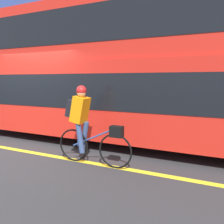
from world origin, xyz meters
TOP-DOWN VIEW (x-y plane):
  - ground_plane at (0.00, 0.00)m, footprint 80.00×80.00m
  - road_center_line at (0.00, 0.01)m, footprint 50.00×0.14m
  - sidewalk_curb at (0.00, 4.86)m, footprint 60.00×1.65m
  - building_facade at (0.00, 5.84)m, footprint 60.00×0.30m
  - bus at (2.28, 1.91)m, footprint 9.97×2.56m
  - cyclist_on_bike at (2.00, -0.04)m, footprint 1.71×0.32m
  - trash_bin at (-1.37, 4.78)m, footprint 0.54×0.54m

SIDE VIEW (x-z plane):
  - ground_plane at x=0.00m, z-range 0.00..0.00m
  - road_center_line at x=0.00m, z-range 0.00..0.01m
  - sidewalk_curb at x=0.00m, z-range 0.00..0.15m
  - trash_bin at x=-1.37m, z-range 0.15..1.07m
  - cyclist_on_bike at x=2.00m, z-range 0.06..1.72m
  - bus at x=2.28m, z-range 0.20..3.95m
  - building_facade at x=0.00m, z-range 0.00..9.38m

